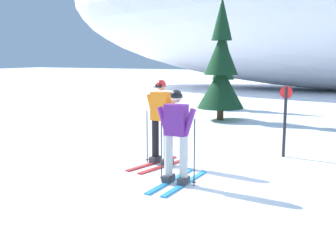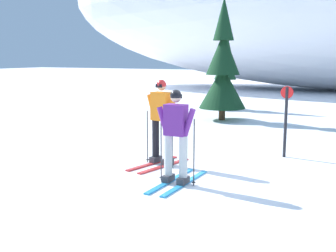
# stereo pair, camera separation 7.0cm
# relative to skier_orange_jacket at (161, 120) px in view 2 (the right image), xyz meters

# --- Properties ---
(ground_plane) EXTENTS (120.00, 120.00, 0.00)m
(ground_plane) POSITION_rel_skier_orange_jacket_xyz_m (1.70, -0.36, -0.96)
(ground_plane) COLOR white
(skier_orange_jacket) EXTENTS (0.81, 1.61, 1.81)m
(skier_orange_jacket) POSITION_rel_skier_orange_jacket_xyz_m (0.00, 0.00, 0.00)
(skier_orange_jacket) COLOR red
(skier_orange_jacket) RESTS_ON ground
(skier_purple_jacket) EXTENTS (0.76, 1.79, 1.71)m
(skier_purple_jacket) POSITION_rel_skier_orange_jacket_xyz_m (0.86, -1.11, -0.08)
(skier_purple_jacket) COLOR #2893CC
(skier_purple_jacket) RESTS_ON ground
(pine_tree_far_left) EXTENTS (1.33, 1.33, 3.43)m
(pine_tree_far_left) POSITION_rel_skier_orange_jacket_xyz_m (-1.83, 9.68, 0.48)
(pine_tree_far_left) COLOR #47301E
(pine_tree_far_left) RESTS_ON ground
(pine_tree_center_left) EXTENTS (1.68, 1.68, 4.34)m
(pine_tree_center_left) POSITION_rel_skier_orange_jacket_xyz_m (-0.91, 6.64, 0.86)
(pine_tree_center_left) COLOR #47301E
(pine_tree_center_left) RESTS_ON ground
(trail_marker_post) EXTENTS (0.28, 0.07, 1.63)m
(trail_marker_post) POSITION_rel_skier_orange_jacket_xyz_m (2.23, 1.85, -0.04)
(trail_marker_post) COLOR black
(trail_marker_post) RESTS_ON ground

